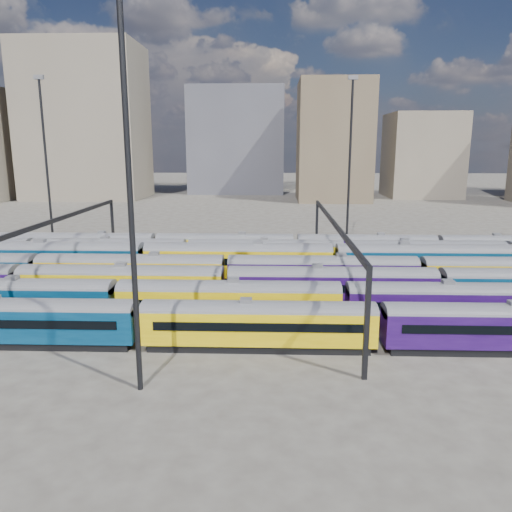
{
  "coord_description": "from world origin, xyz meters",
  "views": [
    {
      "loc": [
        3.66,
        -51.9,
        15.65
      ],
      "look_at": [
        1.67,
        5.4,
        3.0
      ],
      "focal_mm": 35.0,
      "sensor_mm": 36.0,
      "label": 1
    }
  ],
  "objects_px": {
    "rake_1": "(229,298)",
    "rake_2": "(19,280)",
    "rake_0": "(380,321)",
    "mast_2": "(129,175)"
  },
  "relations": [
    {
      "from": "mast_2",
      "to": "rake_0",
      "type": "bearing_deg",
      "value": 22.43
    },
    {
      "from": "rake_1",
      "to": "rake_2",
      "type": "xyz_separation_m",
      "value": [
        -21.36,
        5.0,
        0.07
      ]
    },
    {
      "from": "rake_2",
      "to": "mast_2",
      "type": "relative_size",
      "value": 4.8
    },
    {
      "from": "rake_0",
      "to": "mast_2",
      "type": "bearing_deg",
      "value": -157.57
    },
    {
      "from": "rake_0",
      "to": "rake_1",
      "type": "bearing_deg",
      "value": 157.57
    },
    {
      "from": "rake_2",
      "to": "rake_0",
      "type": "bearing_deg",
      "value": -16.64
    },
    {
      "from": "rake_0",
      "to": "rake_2",
      "type": "relative_size",
      "value": 0.91
    },
    {
      "from": "rake_1",
      "to": "mast_2",
      "type": "distance_m",
      "value": 17.24
    },
    {
      "from": "rake_0",
      "to": "rake_1",
      "type": "distance_m",
      "value": 13.1
    },
    {
      "from": "rake_0",
      "to": "rake_2",
      "type": "distance_m",
      "value": 34.93
    }
  ]
}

